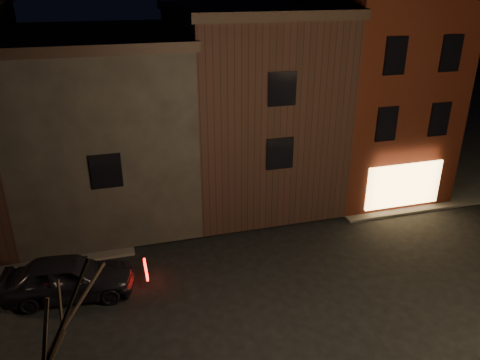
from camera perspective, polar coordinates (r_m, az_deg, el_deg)
name	(u,v)px	position (r m, az deg, el deg)	size (l,w,h in m)	color
ground	(291,308)	(17.14, 6.21, -15.29)	(120.00, 120.00, 0.00)	black
sidewalk_far_right	(425,116)	(42.41, 21.58, 7.30)	(30.00, 30.00, 0.12)	#2D2B28
corner_building	(370,87)	(26.08, 15.53, 10.92)	(6.50, 8.50, 10.50)	#41150B
row_building_a	(246,101)	(24.50, 0.77, 9.63)	(7.30, 10.30, 9.40)	black
row_building_b	(102,121)	(23.64, -16.44, 6.90)	(7.80, 10.30, 8.40)	black
parked_car_a	(69,277)	(18.26, -20.17, -11.06)	(1.85, 4.59, 1.56)	black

